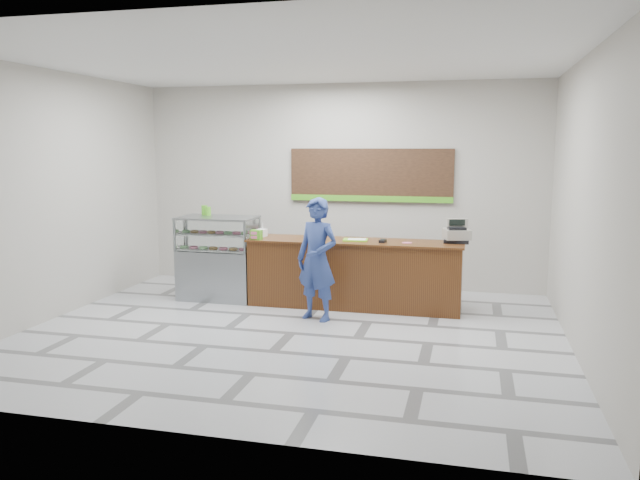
% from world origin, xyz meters
% --- Properties ---
extents(floor, '(7.00, 7.00, 0.00)m').
position_xyz_m(floor, '(0.00, 0.00, 0.00)').
color(floor, '#BCBCC1').
rests_on(floor, ground).
extents(back_wall, '(7.00, 0.00, 7.00)m').
position_xyz_m(back_wall, '(0.00, 3.00, 1.75)').
color(back_wall, '#B5B0A7').
rests_on(back_wall, floor).
extents(ceiling, '(7.00, 7.00, 0.00)m').
position_xyz_m(ceiling, '(0.00, 0.00, 3.50)').
color(ceiling, silver).
rests_on(ceiling, back_wall).
extents(sales_counter, '(3.26, 0.76, 1.03)m').
position_xyz_m(sales_counter, '(0.55, 1.55, 0.52)').
color(sales_counter, '#552E12').
rests_on(sales_counter, floor).
extents(display_case, '(1.22, 0.72, 1.33)m').
position_xyz_m(display_case, '(-1.67, 1.55, 0.68)').
color(display_case, gray).
rests_on(display_case, floor).
extents(menu_board, '(2.80, 0.06, 0.90)m').
position_xyz_m(menu_board, '(0.55, 2.96, 1.93)').
color(menu_board, black).
rests_on(menu_board, back_wall).
extents(cash_register, '(0.45, 0.46, 0.34)m').
position_xyz_m(cash_register, '(2.05, 1.73, 1.16)').
color(cash_register, black).
rests_on(cash_register, sales_counter).
extents(card_terminal, '(0.10, 0.18, 0.04)m').
position_xyz_m(card_terminal, '(0.99, 1.45, 1.05)').
color(card_terminal, black).
rests_on(card_terminal, sales_counter).
extents(serving_tray, '(0.39, 0.30, 0.02)m').
position_xyz_m(serving_tray, '(0.57, 1.55, 1.04)').
color(serving_tray, '#81DE20').
rests_on(serving_tray, sales_counter).
extents(napkin_box, '(0.16, 0.16, 0.12)m').
position_xyz_m(napkin_box, '(-0.95, 1.61, 1.09)').
color(napkin_box, white).
rests_on(napkin_box, sales_counter).
extents(straw_cup, '(0.07, 0.07, 0.11)m').
position_xyz_m(straw_cup, '(-0.95, 1.67, 1.08)').
color(straw_cup, silver).
rests_on(straw_cup, sales_counter).
extents(promo_box, '(0.18, 0.13, 0.15)m').
position_xyz_m(promo_box, '(-0.92, 1.28, 1.10)').
color(promo_box, '#4FAD21').
rests_on(promo_box, sales_counter).
extents(donut_decal, '(0.15, 0.15, 0.00)m').
position_xyz_m(donut_decal, '(1.35, 1.49, 1.03)').
color(donut_decal, '#DF638B').
rests_on(donut_decal, sales_counter).
extents(green_cup_left, '(0.10, 0.10, 0.15)m').
position_xyz_m(green_cup_left, '(-1.99, 1.77, 1.41)').
color(green_cup_left, '#4FAD21').
rests_on(green_cup_left, display_case).
extents(green_cup_right, '(0.09, 0.09, 0.14)m').
position_xyz_m(green_cup_right, '(-1.89, 1.69, 1.40)').
color(green_cup_right, '#4FAD21').
rests_on(green_cup_right, display_case).
extents(customer, '(0.74, 0.61, 1.73)m').
position_xyz_m(customer, '(0.17, 0.74, 0.87)').
color(customer, navy).
rests_on(customer, floor).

